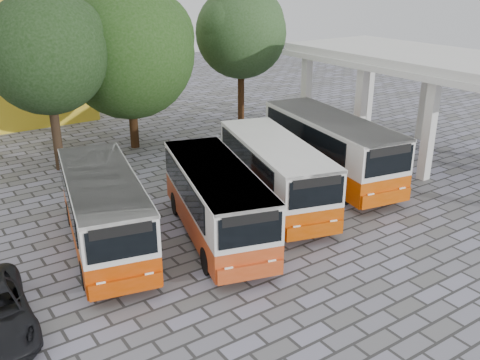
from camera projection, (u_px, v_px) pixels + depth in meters
ground at (328, 236)px, 20.06m from camera, size 90.00×90.00×0.00m
terminal_shelter at (433, 64)px, 26.84m from camera, size 6.80×15.80×5.40m
bus_far_left at (104, 207)px, 18.64m from camera, size 3.88×7.94×2.73m
bus_centre_left at (216, 198)px, 19.44m from camera, size 4.25×7.97×2.71m
bus_centre_right at (275, 169)px, 22.10m from camera, size 4.36×8.19×2.79m
bus_far_right at (330, 145)px, 24.80m from camera, size 4.00×8.75×3.03m
tree_left at (47, 50)px, 24.71m from camera, size 5.93×5.65×8.51m
tree_middle at (129, 48)px, 28.24m from camera, size 7.37×7.02×8.74m
tree_right at (242, 30)px, 33.40m from camera, size 5.99×5.70×8.52m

